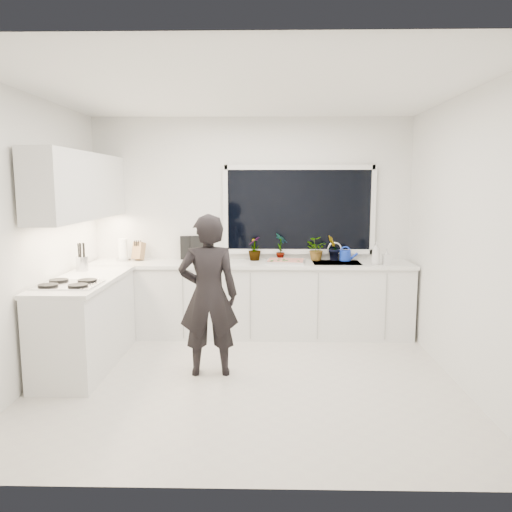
{
  "coord_description": "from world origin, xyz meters",
  "views": [
    {
      "loc": [
        0.19,
        -4.6,
        1.87
      ],
      "look_at": [
        0.08,
        0.4,
        1.15
      ],
      "focal_mm": 35.0,
      "sensor_mm": 36.0,
      "label": 1
    }
  ],
  "objects": [
    {
      "name": "countertop_back",
      "position": [
        0.0,
        1.44,
        0.9
      ],
      "size": [
        3.94,
        0.62,
        0.04
      ],
      "primitive_type": "cube",
      "color": "silver",
      "rests_on": "base_cabinets_back"
    },
    {
      "name": "knife_block",
      "position": [
        -1.42,
        1.59,
        1.03
      ],
      "size": [
        0.16,
        0.14,
        0.22
      ],
      "primitive_type": "cube",
      "rotation": [
        0.0,
        0.0,
        -0.38
      ],
      "color": "#946345",
      "rests_on": "countertop_back"
    },
    {
      "name": "countertop_left",
      "position": [
        -1.67,
        0.35,
        0.9
      ],
      "size": [
        0.62,
        1.6,
        0.04
      ],
      "primitive_type": "cube",
      "color": "silver",
      "rests_on": "base_cabinets_left"
    },
    {
      "name": "wall_back",
      "position": [
        0.0,
        1.76,
        1.35
      ],
      "size": [
        4.0,
        0.02,
        2.7
      ],
      "primitive_type": "cube",
      "color": "white",
      "rests_on": "ground"
    },
    {
      "name": "person",
      "position": [
        -0.37,
        0.14,
        0.8
      ],
      "size": [
        0.62,
        0.44,
        1.59
      ],
      "primitive_type": "imported",
      "rotation": [
        0.0,
        0.0,
        3.24
      ],
      "color": "black",
      "rests_on": "floor"
    },
    {
      "name": "base_cabinets_left",
      "position": [
        -1.67,
        0.35,
        0.44
      ],
      "size": [
        0.58,
        1.6,
        0.88
      ],
      "primitive_type": "cube",
      "color": "white",
      "rests_on": "floor"
    },
    {
      "name": "soap_bottles",
      "position": [
        1.53,
        1.3,
        1.04
      ],
      "size": [
        0.25,
        0.14,
        0.27
      ],
      "color": "#D8BF66",
      "rests_on": "countertop_back"
    },
    {
      "name": "wall_right",
      "position": [
        2.01,
        0.0,
        1.35
      ],
      "size": [
        0.02,
        3.5,
        2.7
      ],
      "primitive_type": "cube",
      "color": "white",
      "rests_on": "ground"
    },
    {
      "name": "upper_cabinets",
      "position": [
        -1.79,
        0.7,
        1.85
      ],
      "size": [
        0.34,
        2.1,
        0.7
      ],
      "primitive_type": "cube",
      "color": "white",
      "rests_on": "wall_left"
    },
    {
      "name": "floor",
      "position": [
        0.0,
        0.0,
        -0.01
      ],
      "size": [
        4.0,
        3.5,
        0.02
      ],
      "primitive_type": "cube",
      "color": "beige",
      "rests_on": "ground"
    },
    {
      "name": "pizza_tray",
      "position": [
        0.43,
        1.42,
        0.94
      ],
      "size": [
        0.5,
        0.4,
        0.03
      ],
      "primitive_type": "cube",
      "rotation": [
        0.0,
        0.0,
        -0.12
      ],
      "color": "silver",
      "rests_on": "countertop_back"
    },
    {
      "name": "base_cabinets_back",
      "position": [
        0.0,
        1.45,
        0.44
      ],
      "size": [
        3.92,
        0.58,
        0.88
      ],
      "primitive_type": "cube",
      "color": "white",
      "rests_on": "floor"
    },
    {
      "name": "wall_left",
      "position": [
        -2.01,
        0.0,
        1.35
      ],
      "size": [
        0.02,
        3.5,
        2.7
      ],
      "primitive_type": "cube",
      "color": "white",
      "rests_on": "ground"
    },
    {
      "name": "faucet",
      "position": [
        1.05,
        1.65,
        1.03
      ],
      "size": [
        0.03,
        0.03,
        0.22
      ],
      "primitive_type": "cylinder",
      "color": "silver",
      "rests_on": "countertop_back"
    },
    {
      "name": "paper_towel_roll",
      "position": [
        -1.61,
        1.55,
        1.05
      ],
      "size": [
        0.14,
        0.14,
        0.26
      ],
      "primitive_type": "cylinder",
      "rotation": [
        0.0,
        0.0,
        0.38
      ],
      "color": "white",
      "rests_on": "countertop_back"
    },
    {
      "name": "ceiling",
      "position": [
        0.0,
        0.0,
        2.71
      ],
      "size": [
        4.0,
        3.5,
        0.02
      ],
      "primitive_type": "cube",
      "color": "white",
      "rests_on": "wall_back"
    },
    {
      "name": "herb_plants",
      "position": [
        0.61,
        1.61,
        1.07
      ],
      "size": [
        1.19,
        0.33,
        0.34
      ],
      "color": "#26662D",
      "rests_on": "countertop_back"
    },
    {
      "name": "window",
      "position": [
        0.6,
        1.73,
        1.55
      ],
      "size": [
        1.8,
        0.02,
        1.0
      ],
      "primitive_type": "cube",
      "color": "black",
      "rests_on": "wall_back"
    },
    {
      "name": "sink",
      "position": [
        1.05,
        1.45,
        0.87
      ],
      "size": [
        0.58,
        0.42,
        0.14
      ],
      "primitive_type": "cube",
      "color": "silver",
      "rests_on": "countertop_back"
    },
    {
      "name": "watering_can",
      "position": [
        1.18,
        1.61,
        0.98
      ],
      "size": [
        0.15,
        0.15,
        0.13
      ],
      "primitive_type": "cylinder",
      "rotation": [
        0.0,
        0.0,
        -0.05
      ],
      "color": "#1435C1",
      "rests_on": "countertop_back"
    },
    {
      "name": "stovetop",
      "position": [
        -1.69,
        -0.0,
        0.94
      ],
      "size": [
        0.56,
        0.48,
        0.03
      ],
      "primitive_type": "cube",
      "color": "black",
      "rests_on": "countertop_left"
    },
    {
      "name": "picture_frame_large",
      "position": [
        -0.67,
        1.69,
        1.06
      ],
      "size": [
        0.22,
        0.07,
        0.28
      ],
      "primitive_type": "cube",
      "rotation": [
        0.0,
        0.0,
        0.21
      ],
      "color": "black",
      "rests_on": "countertop_back"
    },
    {
      "name": "picture_frame_small",
      "position": [
        -0.78,
        1.69,
        1.07
      ],
      "size": [
        0.25,
        0.07,
        0.3
      ],
      "primitive_type": "cube",
      "rotation": [
        0.0,
        0.0,
        0.2
      ],
      "color": "black",
      "rests_on": "countertop_back"
    },
    {
      "name": "utensil_crock",
      "position": [
        -1.85,
        0.8,
        1.0
      ],
      "size": [
        0.16,
        0.16,
        0.16
      ],
      "primitive_type": "cylinder",
      "rotation": [
        0.0,
        0.0,
        -0.27
      ],
      "color": "silver",
      "rests_on": "countertop_left"
    },
    {
      "name": "pizza",
      "position": [
        0.43,
        1.42,
        0.95
      ],
      "size": [
        0.46,
        0.35,
        0.01
      ],
      "primitive_type": "cube",
      "rotation": [
        0.0,
        0.0,
        -0.12
      ],
      "color": "red",
      "rests_on": "pizza_tray"
    }
  ]
}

